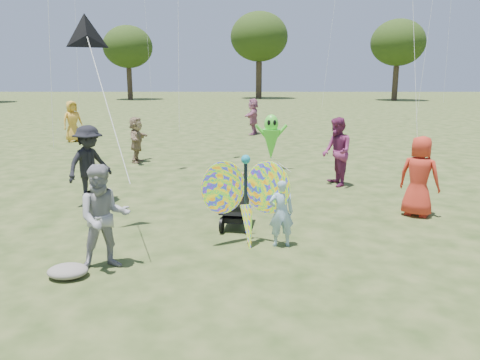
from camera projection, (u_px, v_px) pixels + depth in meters
name	position (u px, v px, depth m)	size (l,w,h in m)	color
ground	(253.00, 272.00, 7.10)	(160.00, 160.00, 0.00)	#51592B
child_girl	(281.00, 213.00, 8.07)	(0.44, 0.29, 1.21)	#92B8CF
adult_man	(104.00, 217.00, 7.08)	(0.80, 0.62, 1.64)	gray
grey_bag	(68.00, 271.00, 6.91)	(0.60, 0.49, 0.19)	gray
crowd_a	(419.00, 176.00, 9.78)	(0.83, 0.54, 1.71)	red
crowd_b	(89.00, 164.00, 10.83)	(1.17, 0.67, 1.81)	black
crowd_d	(136.00, 140.00, 15.93)	(1.45, 0.46, 1.56)	#947A5B
crowd_e	(337.00, 152.00, 12.48)	(0.90, 0.70, 1.85)	#7C2959
crowd_g	(73.00, 121.00, 20.87)	(0.89, 0.58, 1.83)	gold
crowd_j	(253.00, 116.00, 23.53)	(1.67, 0.53, 1.80)	#B16586
jogging_stroller	(235.00, 196.00, 9.13)	(0.60, 1.09, 1.09)	black
butterfly_kite	(246.00, 200.00, 8.07)	(1.74, 0.75, 1.80)	red
delta_kite_rig	(87.00, 37.00, 8.20)	(1.49, 2.00, 2.70)	black
alien_kite	(271.00, 139.00, 14.66)	(1.12, 0.69, 1.74)	#4FE636
tree_line	(278.00, 37.00, 49.48)	(91.78, 33.60, 10.79)	#3A2D21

